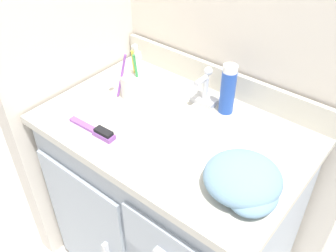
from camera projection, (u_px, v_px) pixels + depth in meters
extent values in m
cube|color=beige|center=(237.00, 4.00, 1.23)|extent=(1.06, 0.08, 2.20)
cube|color=#9EA8B2|center=(172.00, 207.00, 1.48)|extent=(0.85, 0.53, 0.76)
cube|color=#9EA8B2|center=(87.00, 230.00, 1.44)|extent=(0.41, 0.02, 0.61)
cube|color=silver|center=(106.00, 251.00, 1.37)|extent=(0.02, 0.02, 0.09)
cube|color=beige|center=(173.00, 130.00, 1.24)|extent=(0.88, 0.57, 0.03)
ellipsoid|color=#B6B2A4|center=(173.00, 147.00, 1.28)|extent=(0.37, 0.29, 0.18)
cylinder|color=silver|center=(173.00, 164.00, 1.33)|extent=(0.03, 0.03, 0.01)
cube|color=beige|center=(220.00, 80.00, 1.36)|extent=(0.88, 0.02, 0.10)
cube|color=silver|center=(204.00, 100.00, 1.33)|extent=(0.09, 0.06, 0.02)
cylinder|color=silver|center=(205.00, 88.00, 1.29)|extent=(0.02, 0.02, 0.08)
cylinder|color=silver|center=(201.00, 81.00, 1.25)|extent=(0.02, 0.06, 0.02)
sphere|color=silver|center=(208.00, 71.00, 1.26)|extent=(0.03, 0.03, 0.03)
cylinder|color=silver|center=(132.00, 86.00, 1.34)|extent=(0.08, 0.08, 0.09)
cylinder|color=green|center=(137.00, 76.00, 1.31)|extent=(0.03, 0.02, 0.16)
cube|color=white|center=(138.00, 56.00, 1.25)|extent=(0.01, 0.02, 0.03)
cylinder|color=yellow|center=(135.00, 71.00, 1.32)|extent=(0.01, 0.03, 0.17)
cube|color=white|center=(135.00, 49.00, 1.28)|extent=(0.01, 0.02, 0.03)
cylinder|color=purple|center=(122.00, 76.00, 1.31)|extent=(0.03, 0.04, 0.17)
cube|color=white|center=(114.00, 56.00, 1.25)|extent=(0.02, 0.02, 0.03)
cylinder|color=#234CB2|center=(228.00, 92.00, 1.24)|extent=(0.05, 0.05, 0.16)
cylinder|color=white|center=(230.00, 69.00, 1.19)|extent=(0.05, 0.05, 0.02)
cube|color=purple|center=(83.00, 125.00, 1.22)|extent=(0.11, 0.03, 0.01)
cube|color=purple|center=(104.00, 135.00, 1.18)|extent=(0.08, 0.04, 0.02)
cube|color=black|center=(104.00, 132.00, 1.17)|extent=(0.06, 0.03, 0.01)
ellipsoid|color=#6B8EA8|center=(243.00, 178.00, 0.99)|extent=(0.21, 0.21, 0.08)
ellipsoid|color=#7095B0|center=(253.00, 195.00, 0.96)|extent=(0.13, 0.15, 0.06)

